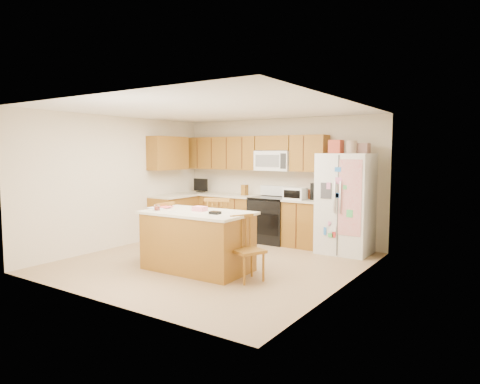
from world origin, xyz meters
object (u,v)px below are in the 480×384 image
Objects in this scene: refrigerator at (346,202)px; windsor_chair_back at (220,231)px; stove at (271,219)px; island at (198,240)px; windsor_chair_left at (159,233)px; windsor_chair_right at (247,250)px.

refrigerator is 1.91× the size of windsor_chair_back.
stove is at bearing 90.26° from windsor_chair_back.
island is 0.67m from windsor_chair_back.
island is 1.77× the size of windsor_chair_left.
stove reaches higher than windsor_chair_back.
windsor_chair_back is (0.85, 0.57, 0.04)m from windsor_chair_left.
island is at bearing -122.43° from refrigerator.
refrigerator is 2.19× the size of windsor_chair_right.
refrigerator is 2.83m from island.
island is at bearing -88.24° from stove.
windsor_chair_right is at bearing -35.11° from windsor_chair_back.
stove is 1.21× the size of windsor_chair_right.
refrigerator is at bearing 76.80° from windsor_chair_right.
island reaches higher than windsor_chair_left.
windsor_chair_back reaches higher than windsor_chair_left.
refrigerator is 2.50m from windsor_chair_right.
windsor_chair_left is at bearing 173.76° from island.
stove is 2.47m from windsor_chair_left.
island reaches higher than windsor_chair_right.
stove is 1.14× the size of windsor_chair_left.
windsor_chair_left is at bearing -109.98° from stove.
stove reaches higher than windsor_chair_right.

